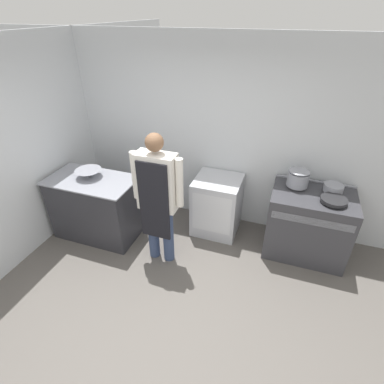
{
  "coord_description": "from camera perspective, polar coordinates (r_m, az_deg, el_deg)",
  "views": [
    {
      "loc": [
        1.08,
        -1.8,
        2.91
      ],
      "look_at": [
        0.05,
        1.15,
        0.97
      ],
      "focal_mm": 28.0,
      "sensor_mm": 36.0,
      "label": 1
    }
  ],
  "objects": [
    {
      "name": "fridge_unit",
      "position": [
        4.42,
        4.77,
        -2.5
      ],
      "size": [
        0.65,
        0.62,
        0.86
      ],
      "color": "silver",
      "rests_on": "ground_plane"
    },
    {
      "name": "prep_counter",
      "position": [
        4.53,
        -17.77,
        -2.76
      ],
      "size": [
        1.21,
        0.68,
        0.92
      ],
      "color": "#2D2D33",
      "rests_on": "ground_plane"
    },
    {
      "name": "wall_left",
      "position": [
        4.5,
        -27.42,
        7.83
      ],
      "size": [
        0.05,
        8.0,
        2.7
      ],
      "color": "silver",
      "rests_on": "ground_plane"
    },
    {
      "name": "person_cook",
      "position": [
        3.6,
        -6.57,
        -0.34
      ],
      "size": [
        0.65,
        0.24,
        1.77
      ],
      "color": "#38476B",
      "rests_on": "ground_plane"
    },
    {
      "name": "stock_pot",
      "position": [
        4.07,
        19.58,
        2.62
      ],
      "size": [
        0.27,
        0.27,
        0.23
      ],
      "color": "gray",
      "rests_on": "stove"
    },
    {
      "name": "mixing_bowl",
      "position": [
        4.35,
        -19.07,
        3.37
      ],
      "size": [
        0.36,
        0.36,
        0.11
      ],
      "color": "gray",
      "rests_on": "prep_counter"
    },
    {
      "name": "ground_plane",
      "position": [
        3.59,
        -7.38,
        -22.81
      ],
      "size": [
        14.0,
        14.0,
        0.0
      ],
      "primitive_type": "plane",
      "color": "#5B5651"
    },
    {
      "name": "saute_pan",
      "position": [
        3.94,
        25.42,
        -1.39
      ],
      "size": [
        0.31,
        0.31,
        0.04
      ],
      "color": "#262628",
      "rests_on": "stove"
    },
    {
      "name": "stove",
      "position": [
        4.28,
        21.15,
        -5.67
      ],
      "size": [
        1.02,
        0.71,
        0.94
      ],
      "color": "#38383D",
      "rests_on": "ground_plane"
    },
    {
      "name": "sauce_pot",
      "position": [
        4.14,
        25.34,
        0.71
      ],
      "size": [
        0.24,
        0.24,
        0.1
      ],
      "color": "gray",
      "rests_on": "stove"
    },
    {
      "name": "wall_back",
      "position": [
        4.36,
        3.68,
        10.67
      ],
      "size": [
        8.0,
        0.05,
        2.7
      ],
      "color": "silver",
      "rests_on": "ground_plane"
    }
  ]
}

